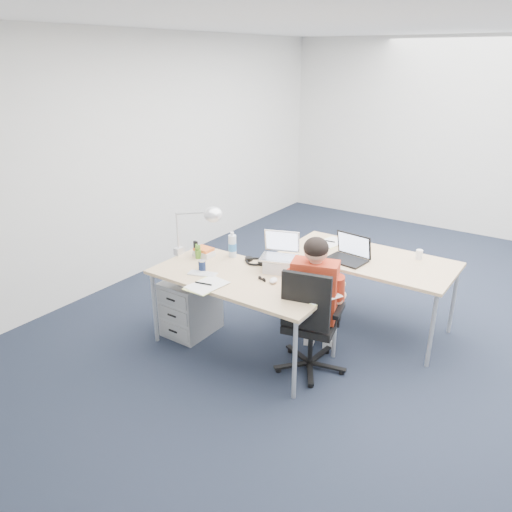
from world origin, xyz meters
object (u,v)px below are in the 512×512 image
(office_chair, at_px, (310,341))
(drawer_pedestal_far, at_px, (308,288))
(book_stack, at_px, (204,252))
(seated_person, at_px, (316,299))
(far_cup, at_px, (419,254))
(desk_near, at_px, (242,281))
(drawer_pedestal_near, at_px, (191,306))
(sunglasses, at_px, (262,279))
(dark_laptop, at_px, (347,248))
(bear_figurine, at_px, (198,251))
(silver_laptop, at_px, (279,253))
(desk_lamp, at_px, (191,230))
(computer_mouse, at_px, (273,281))
(can_koozie, at_px, (202,266))
(desk_far, at_px, (368,262))
(headphones, at_px, (255,261))
(wireless_keyboard, at_px, (203,274))
(water_bottle, at_px, (232,244))
(cordless_phone, at_px, (196,249))

(office_chair, distance_m, drawer_pedestal_far, 1.04)
(book_stack, bearing_deg, seated_person, 2.13)
(far_cup, bearing_deg, desk_near, -131.87)
(drawer_pedestal_near, distance_m, sunglasses, 0.92)
(desk_near, bearing_deg, dark_laptop, 54.48)
(bear_figurine, xyz_separation_m, far_cup, (1.73, 1.17, -0.03))
(silver_laptop, relative_size, desk_lamp, 0.59)
(computer_mouse, distance_m, can_koozie, 0.67)
(desk_far, relative_size, headphones, 7.05)
(desk_near, height_order, book_stack, book_stack)
(wireless_keyboard, relative_size, book_stack, 1.38)
(seated_person, xyz_separation_m, dark_laptop, (-0.02, 0.61, 0.27))
(seated_person, relative_size, dark_laptop, 3.34)
(office_chair, relative_size, book_stack, 5.34)
(bear_figurine, xyz_separation_m, book_stack, (0.01, 0.07, -0.03))
(silver_laptop, bearing_deg, sunglasses, -110.51)
(wireless_keyboard, distance_m, dark_laptop, 1.36)
(office_chair, bearing_deg, bear_figurine, 164.88)
(desk_far, bearing_deg, silver_laptop, -126.03)
(water_bottle, bearing_deg, desk_near, -43.02)
(sunglasses, bearing_deg, bear_figurine, -169.69)
(seated_person, distance_m, book_stack, 1.22)
(can_koozie, xyz_separation_m, bear_figurine, (-0.23, 0.21, 0.02))
(wireless_keyboard, xyz_separation_m, headphones, (0.23, 0.48, 0.01))
(desk_near, xyz_separation_m, dark_laptop, (0.60, 0.84, 0.18))
(silver_laptop, distance_m, water_bottle, 0.55)
(wireless_keyboard, distance_m, desk_lamp, 0.49)
(bear_figurine, distance_m, cordless_phone, 0.06)
(far_cup, bearing_deg, water_bottle, -147.44)
(seated_person, xyz_separation_m, bear_figurine, (-1.21, -0.12, 0.21))
(office_chair, distance_m, dark_laptop, 0.97)
(wireless_keyboard, xyz_separation_m, computer_mouse, (0.61, 0.21, 0.01))
(office_chair, relative_size, sunglasses, 10.15)
(seated_person, relative_size, book_stack, 6.53)
(seated_person, bearing_deg, dark_laptop, 75.04)
(drawer_pedestal_near, distance_m, silver_laptop, 1.06)
(desk_near, xyz_separation_m, bear_figurine, (-0.59, 0.11, 0.12))
(headphones, xyz_separation_m, can_koozie, (-0.28, -0.43, 0.03))
(seated_person, distance_m, dark_laptop, 0.67)
(office_chair, relative_size, drawer_pedestal_far, 1.76)
(sunglasses, relative_size, dark_laptop, 0.27)
(desk_far, bearing_deg, can_koozie, -134.04)
(desk_far, relative_size, dark_laptop, 4.50)
(office_chair, bearing_deg, headphones, 147.56)
(computer_mouse, relative_size, can_koozie, 1.00)
(desk_near, bearing_deg, wireless_keyboard, -152.67)
(drawer_pedestal_far, height_order, dark_laptop, dark_laptop)
(desk_lamp, bearing_deg, far_cup, 11.98)
(can_koozie, xyz_separation_m, cordless_phone, (-0.28, 0.24, 0.02))
(headphones, xyz_separation_m, sunglasses, (0.27, -0.29, -0.01))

